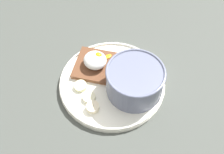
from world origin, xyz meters
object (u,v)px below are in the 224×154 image
object	(u,v)px
banana_slice_front	(89,97)
poached_egg	(95,60)
banana_slice_left	(93,107)
toast_slice	(95,65)
oatmeal_bowl	(135,81)
banana_slice_back	(81,86)

from	to	relation	value
banana_slice_front	poached_egg	bearing A→B (deg)	121.47
poached_egg	banana_slice_left	world-z (taller)	poached_egg
toast_slice	banana_slice_front	distance (cm)	9.20
banana_slice_left	oatmeal_bowl	bearing A→B (deg)	67.76
banana_slice_back	banana_slice_left	bearing A→B (deg)	-22.02
toast_slice	banana_slice_back	xyz separation A→B (cm)	(1.27, -6.77, -0.08)
oatmeal_bowl	banana_slice_left	bearing A→B (deg)	-112.24
poached_egg	banana_slice_back	bearing A→B (deg)	-79.79
oatmeal_bowl	banana_slice_back	bearing A→B (deg)	-143.69
toast_slice	banana_slice_back	distance (cm)	6.89
banana_slice_left	banana_slice_back	xyz separation A→B (cm)	(-5.99, 2.42, -0.18)
banana_slice_front	banana_slice_back	distance (cm)	3.75
banana_slice_left	banana_slice_front	bearing A→B (deg)	149.82
banana_slice_left	toast_slice	bearing A→B (deg)	128.29
poached_egg	banana_slice_left	xyz separation A→B (cm)	(7.23, -9.30, -1.92)
oatmeal_bowl	poached_egg	size ratio (longest dim) A/B	1.72
toast_slice	banana_slice_left	bearing A→B (deg)	-51.71
oatmeal_bowl	banana_slice_front	world-z (taller)	oatmeal_bowl
banana_slice_back	toast_slice	bearing A→B (deg)	100.59
toast_slice	oatmeal_bowl	bearing A→B (deg)	2.86
poached_egg	banana_slice_front	bearing A→B (deg)	-58.53
poached_egg	banana_slice_back	world-z (taller)	poached_egg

